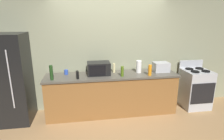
# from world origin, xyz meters

# --- Properties ---
(ground_plane) EXTENTS (8.00, 8.00, 0.00)m
(ground_plane) POSITION_xyz_m (0.00, 0.00, 0.00)
(ground_plane) COLOR #A87F51
(back_wall) EXTENTS (6.40, 0.10, 2.70)m
(back_wall) POSITION_xyz_m (0.00, 0.81, 1.35)
(back_wall) COLOR gray
(back_wall) RESTS_ON ground_plane
(counter_run) EXTENTS (2.84, 0.64, 0.90)m
(counter_run) POSITION_xyz_m (0.00, 0.40, 0.45)
(counter_run) COLOR brown
(counter_run) RESTS_ON ground_plane
(refrigerator) EXTENTS (0.72, 0.73, 1.80)m
(refrigerator) POSITION_xyz_m (-2.05, 0.40, 0.90)
(refrigerator) COLOR black
(refrigerator) RESTS_ON ground_plane
(stove_range) EXTENTS (0.60, 0.61, 1.08)m
(stove_range) POSITION_xyz_m (2.00, 0.40, 0.46)
(stove_range) COLOR #B7BABF
(stove_range) RESTS_ON ground_plane
(microwave) EXTENTS (0.48, 0.35, 0.27)m
(microwave) POSITION_xyz_m (-0.28, 0.45, 1.04)
(microwave) COLOR black
(microwave) RESTS_ON counter_run
(toaster_oven) EXTENTS (0.34, 0.26, 0.21)m
(toaster_oven) POSITION_xyz_m (1.13, 0.46, 1.01)
(toaster_oven) COLOR #B7BABF
(toaster_oven) RESTS_ON counter_run
(paper_towel_roll) EXTENTS (0.12, 0.12, 0.27)m
(paper_towel_roll) POSITION_xyz_m (0.61, 0.45, 1.04)
(paper_towel_roll) COLOR white
(paper_towel_roll) RESTS_ON counter_run
(cordless_phone) EXTENTS (0.06, 0.12, 0.15)m
(cordless_phone) POSITION_xyz_m (-0.73, 0.24, 0.98)
(cordless_phone) COLOR black
(cordless_phone) RESTS_ON counter_run
(bottle_olive_oil) EXTENTS (0.06, 0.06, 0.22)m
(bottle_olive_oil) POSITION_xyz_m (0.19, 0.24, 1.01)
(bottle_olive_oil) COLOR #4C6B19
(bottle_olive_oil) RESTS_ON counter_run
(bottle_wine) EXTENTS (0.07, 0.07, 0.30)m
(bottle_wine) POSITION_xyz_m (-1.22, 0.24, 1.05)
(bottle_wine) COLOR #1E3F19
(bottle_wine) RESTS_ON counter_run
(bottle_hand_soap) EXTENTS (0.06, 0.06, 0.21)m
(bottle_hand_soap) POSITION_xyz_m (0.07, 0.54, 1.00)
(bottle_hand_soap) COLOR beige
(bottle_hand_soap) RESTS_ON counter_run
(bottle_dish_soap) EXTENTS (0.07, 0.07, 0.23)m
(bottle_dish_soap) POSITION_xyz_m (0.78, 0.21, 1.02)
(bottle_dish_soap) COLOR orange
(bottle_dish_soap) RESTS_ON counter_run
(mug_blue) EXTENTS (0.08, 0.08, 0.10)m
(mug_blue) POSITION_xyz_m (-0.97, 0.56, 0.95)
(mug_blue) COLOR #2D4CB2
(mug_blue) RESTS_ON counter_run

